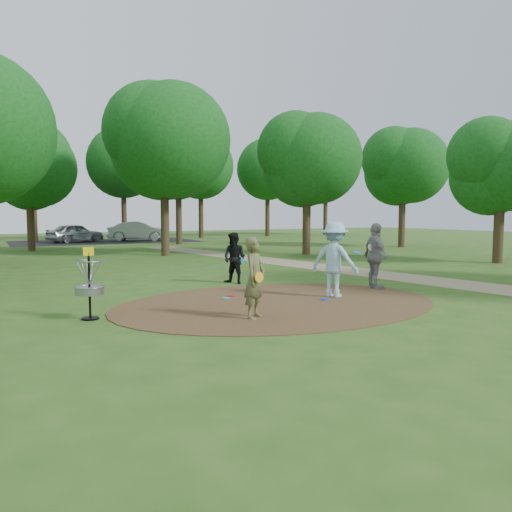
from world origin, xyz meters
name	(u,v)px	position (x,y,z in m)	size (l,w,h in m)	color
ground	(279,303)	(0.00, 0.00, 0.00)	(100.00, 100.00, 0.00)	#2D5119
dirt_clearing	(279,303)	(0.00, 0.00, 0.01)	(8.40, 8.40, 0.02)	#47301C
footpath	(409,278)	(6.50, 2.00, 0.01)	(2.00, 40.00, 0.01)	#8C7A5B
parking_lot	(106,241)	(2.00, 30.00, 0.00)	(14.00, 8.00, 0.01)	black
player_observer_with_disc	(255,278)	(-1.38, -1.29, 0.88)	(0.76, 0.73, 1.75)	brown
player_throwing_with_disc	(335,260)	(1.79, 0.09, 1.01)	(1.51, 1.51, 2.03)	#9BCCE8
player_walking_with_disc	(234,258)	(0.58, 3.70, 0.82)	(0.94, 1.00, 1.64)	black
player_waiting_with_disc	(375,256)	(3.72, 0.64, 0.98)	(0.72, 1.23, 1.96)	gray
disc_ground_cyan	(226,298)	(-0.90, 1.20, 0.03)	(0.22, 0.22, 0.02)	#18AEC3
disc_ground_blue	(324,299)	(1.24, -0.22, 0.03)	(0.22, 0.22, 0.02)	#0D34E9
disc_ground_red	(231,296)	(-0.64, 1.42, 0.03)	(0.22, 0.22, 0.02)	red
car_left	(75,233)	(-0.31, 29.78, 0.73)	(1.72, 4.27, 1.46)	#A2A6A9
car_right	(139,231)	(4.54, 29.51, 0.79)	(1.66, 4.77, 1.57)	#9A9DA1
disc_ground_orange	(338,294)	(2.04, 0.25, 0.03)	(0.22, 0.22, 0.02)	orange
disc_golf_basket	(89,279)	(-4.50, 0.30, 0.87)	(0.63, 0.63, 1.54)	black
tree_ring	(194,135)	(0.80, 7.66, 5.25)	(37.05, 45.35, 9.12)	#332316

